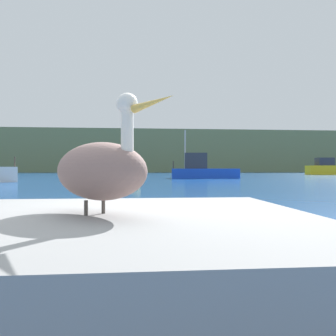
{
  "coord_description": "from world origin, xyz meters",
  "views": [
    {
      "loc": [
        -0.0,
        -3.56,
        0.92
      ],
      "look_at": [
        2.18,
        20.82,
        0.95
      ],
      "focal_mm": 35.04,
      "sensor_mm": 36.0,
      "label": 1
    }
  ],
  "objects_px": {
    "pelican": "(100,170)",
    "fishing_boat_blue": "(202,170)",
    "mooring_buoy": "(135,180)",
    "fishing_boat_yellow": "(328,168)"
  },
  "relations": [
    {
      "from": "pelican",
      "to": "fishing_boat_blue",
      "type": "relative_size",
      "value": 0.19
    },
    {
      "from": "fishing_boat_blue",
      "to": "mooring_buoy",
      "type": "relative_size",
      "value": 11.09
    },
    {
      "from": "pelican",
      "to": "fishing_boat_blue",
      "type": "bearing_deg",
      "value": 127.71
    },
    {
      "from": "fishing_boat_blue",
      "to": "mooring_buoy",
      "type": "height_order",
      "value": "fishing_boat_blue"
    },
    {
      "from": "pelican",
      "to": "fishing_boat_blue",
      "type": "distance_m",
      "value": 28.3
    },
    {
      "from": "pelican",
      "to": "mooring_buoy",
      "type": "xyz_separation_m",
      "value": [
        0.13,
        15.21,
        -0.62
      ]
    },
    {
      "from": "mooring_buoy",
      "to": "pelican",
      "type": "bearing_deg",
      "value": -90.49
    },
    {
      "from": "pelican",
      "to": "mooring_buoy",
      "type": "bearing_deg",
      "value": 139.93
    },
    {
      "from": "fishing_boat_blue",
      "to": "fishing_boat_yellow",
      "type": "bearing_deg",
      "value": -138.74
    },
    {
      "from": "fishing_boat_yellow",
      "to": "mooring_buoy",
      "type": "xyz_separation_m",
      "value": [
        -27.43,
        -27.31,
        -0.64
      ]
    }
  ]
}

